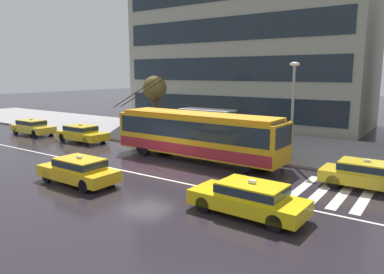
# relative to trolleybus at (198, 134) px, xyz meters

# --- Properties ---
(ground_plane) EXTENTS (160.00, 160.00, 0.00)m
(ground_plane) POSITION_rel_trolleybus_xyz_m (-1.18, -3.30, -1.60)
(ground_plane) COLOR #262027
(sidewalk_slab) EXTENTS (80.00, 10.00, 0.14)m
(sidewalk_slab) POSITION_rel_trolleybus_xyz_m (-1.18, 6.60, -1.53)
(sidewalk_slab) COLOR gray
(sidewalk_slab) RESTS_ON ground_plane
(crosswalk_stripe_edge_near) EXTENTS (0.44, 4.40, 0.01)m
(crosswalk_stripe_edge_near) POSITION_rel_trolleybus_xyz_m (7.18, -1.85, -1.59)
(crosswalk_stripe_edge_near) COLOR beige
(crosswalk_stripe_edge_near) RESTS_ON ground_plane
(crosswalk_stripe_inner_a) EXTENTS (0.44, 4.40, 0.01)m
(crosswalk_stripe_inner_a) POSITION_rel_trolleybus_xyz_m (8.08, -1.85, -1.59)
(crosswalk_stripe_inner_a) COLOR beige
(crosswalk_stripe_inner_a) RESTS_ON ground_plane
(crosswalk_stripe_center) EXTENTS (0.44, 4.40, 0.01)m
(crosswalk_stripe_center) POSITION_rel_trolleybus_xyz_m (8.98, -1.85, -1.59)
(crosswalk_stripe_center) COLOR beige
(crosswalk_stripe_center) RESTS_ON ground_plane
(crosswalk_stripe_inner_b) EXTENTS (0.44, 4.40, 0.01)m
(crosswalk_stripe_inner_b) POSITION_rel_trolleybus_xyz_m (9.88, -1.85, -1.59)
(crosswalk_stripe_inner_b) COLOR beige
(crosswalk_stripe_inner_b) RESTS_ON ground_plane
(lane_centre_line) EXTENTS (72.00, 0.14, 0.01)m
(lane_centre_line) POSITION_rel_trolleybus_xyz_m (-1.18, -4.50, -1.59)
(lane_centre_line) COLOR silver
(lane_centre_line) RESTS_ON ground_plane
(trolleybus) EXTENTS (12.76, 2.84, 5.33)m
(trolleybus) POSITION_rel_trolleybus_xyz_m (0.00, 0.00, 0.00)
(trolleybus) COLOR orange
(trolleybus) RESTS_ON ground_plane
(taxi_far_behind) EXTENTS (4.51, 1.79, 1.39)m
(taxi_far_behind) POSITION_rel_trolleybus_xyz_m (-17.19, -0.40, -0.89)
(taxi_far_behind) COLOR yellow
(taxi_far_behind) RESTS_ON ground_plane
(taxi_ahead_of_bus) EXTENTS (4.28, 1.79, 1.39)m
(taxi_ahead_of_bus) POSITION_rel_trolleybus_xyz_m (9.72, -0.31, -0.89)
(taxi_ahead_of_bus) COLOR yellow
(taxi_ahead_of_bus) RESTS_ON ground_plane
(taxi_oncoming_near) EXTENTS (4.29, 1.77, 1.39)m
(taxi_oncoming_near) POSITION_rel_trolleybus_xyz_m (-1.99, -7.41, -0.89)
(taxi_oncoming_near) COLOR yellow
(taxi_oncoming_near) RESTS_ON ground_plane
(taxi_queued_behind_bus) EXTENTS (4.36, 1.88, 1.39)m
(taxi_queued_behind_bus) POSITION_rel_trolleybus_xyz_m (-10.85, -0.16, -0.89)
(taxi_queued_behind_bus) COLOR yellow
(taxi_queued_behind_bus) RESTS_ON ground_plane
(taxi_oncoming_far) EXTENTS (4.52, 1.96, 1.39)m
(taxi_oncoming_far) POSITION_rel_trolleybus_xyz_m (6.57, -6.34, -0.89)
(taxi_oncoming_far) COLOR yellow
(taxi_oncoming_far) RESTS_ON ground_plane
(bus_shelter) EXTENTS (4.00, 1.54, 2.65)m
(bus_shelter) POSITION_rel_trolleybus_xyz_m (-1.46, 3.60, 0.48)
(bus_shelter) COLOR gray
(bus_shelter) RESTS_ON sidewalk_slab
(pedestrian_at_shelter) EXTENTS (1.18, 1.18, 1.99)m
(pedestrian_at_shelter) POSITION_rel_trolleybus_xyz_m (-1.69, 3.49, 0.13)
(pedestrian_at_shelter) COLOR brown
(pedestrian_at_shelter) RESTS_ON sidewalk_slab
(pedestrian_approaching_curb) EXTENTS (1.28, 1.28, 1.94)m
(pedestrian_approaching_curb) POSITION_rel_trolleybus_xyz_m (4.49, 2.76, 0.04)
(pedestrian_approaching_curb) COLOR #272521
(pedestrian_approaching_curb) RESTS_ON sidewalk_slab
(street_lamp) EXTENTS (0.60, 0.32, 5.80)m
(street_lamp) POSITION_rel_trolleybus_xyz_m (5.01, 2.51, 2.03)
(street_lamp) COLOR gray
(street_lamp) RESTS_ON sidewalk_slab
(street_tree_bare) EXTENTS (1.94, 2.03, 4.96)m
(street_tree_bare) POSITION_rel_trolleybus_xyz_m (-7.08, 4.34, 2.40)
(street_tree_bare) COLOR brown
(street_tree_bare) RESTS_ON sidewalk_slab
(office_tower_corner_left) EXTENTS (24.90, 10.36, 18.88)m
(office_tower_corner_left) POSITION_rel_trolleybus_xyz_m (-5.34, 17.38, 7.85)
(office_tower_corner_left) COLOR #9A9B8C
(office_tower_corner_left) RESTS_ON ground_plane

